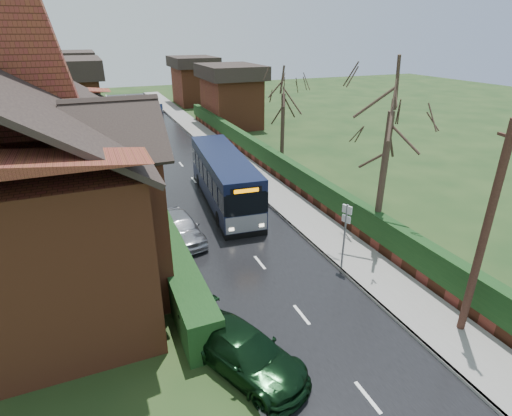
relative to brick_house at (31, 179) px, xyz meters
name	(u,v)px	position (x,y,z in m)	size (l,w,h in m)	color
ground	(279,286)	(8.73, -4.78, -4.38)	(140.00, 140.00, 0.00)	#34471E
road	(210,200)	(8.73, 5.22, -4.37)	(6.00, 100.00, 0.02)	black
pavement	(271,190)	(12.98, 5.22, -4.31)	(2.50, 100.00, 0.14)	slate
kerb_right	(255,193)	(11.78, 5.22, -4.31)	(0.12, 100.00, 0.14)	gray
kerb_left	(161,207)	(5.68, 5.22, -4.33)	(0.12, 100.00, 0.10)	gray
front_hedge	(161,235)	(4.83, 0.22, -3.58)	(1.20, 16.00, 1.60)	black
picket_fence	(177,238)	(5.58, 0.22, -3.93)	(0.10, 16.00, 0.90)	#8B745E
right_wall_hedge	(292,174)	(14.53, 5.22, -3.36)	(0.60, 50.00, 1.80)	brown
brick_house	(31,179)	(0.00, 0.00, 0.00)	(9.30, 14.60, 10.30)	brown
bus	(224,179)	(9.53, 4.61, -2.87)	(3.24, 10.20, 3.04)	black
car_silver	(181,227)	(5.93, 0.83, -3.68)	(1.64, 4.08, 1.39)	#B2B1B6
car_green	(244,352)	(5.83, -8.33, -3.72)	(1.85, 4.54, 1.32)	black
car_distant	(157,109)	(10.73, 35.25, -3.72)	(1.38, 3.97, 1.31)	#101A32
bus_stop_sign	(345,227)	(11.93, -4.61, -2.32)	(0.21, 0.47, 3.12)	slate
telegraph_pole	(484,236)	(13.53, -9.68, -0.57)	(0.31, 0.96, 7.52)	#321D16
tree_right_near	(393,101)	(14.73, -3.29, 2.63)	(4.34, 4.34, 9.38)	#34271E
tree_right_far	(284,88)	(16.05, 9.96, 1.54)	(4.10, 4.10, 7.91)	#32251E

